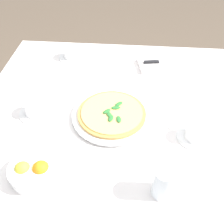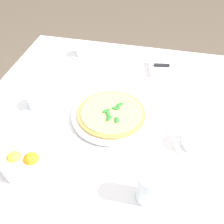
{
  "view_description": "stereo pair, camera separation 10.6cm",
  "coord_description": "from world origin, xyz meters",
  "px_view_note": "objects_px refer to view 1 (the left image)",
  "views": [
    {
      "loc": [
        0.07,
        -0.78,
        1.49
      ],
      "look_at": [
        -0.0,
        -0.01,
        0.76
      ],
      "focal_mm": 42.61,
      "sensor_mm": 36.0,
      "label": 1
    },
    {
      "loc": [
        0.17,
        -0.76,
        1.49
      ],
      "look_at": [
        -0.0,
        -0.01,
        0.76
      ],
      "focal_mm": 42.61,
      "sensor_mm": 36.0,
      "label": 2
    }
  ],
  "objects_px": {
    "water_glass_far_right": "(163,184)",
    "coffee_cup_near_right": "(35,109)",
    "coffee_cup_center_back": "(195,132)",
    "citrus_bowl": "(33,171)",
    "napkin_folded": "(160,64)",
    "pizza": "(112,113)",
    "pizza_plate": "(112,115)",
    "coffee_cup_back_corner": "(71,53)",
    "dinner_knife": "(161,62)"
  },
  "relations": [
    {
      "from": "pizza_plate",
      "to": "coffee_cup_near_right",
      "type": "xyz_separation_m",
      "value": [
        -0.31,
        -0.0,
        0.02
      ]
    },
    {
      "from": "pizza_plate",
      "to": "dinner_knife",
      "type": "height_order",
      "value": "dinner_knife"
    },
    {
      "from": "coffee_cup_back_corner",
      "to": "napkin_folded",
      "type": "height_order",
      "value": "coffee_cup_back_corner"
    },
    {
      "from": "coffee_cup_near_right",
      "to": "water_glass_far_right",
      "type": "xyz_separation_m",
      "value": [
        0.49,
        -0.31,
        0.02
      ]
    },
    {
      "from": "pizza_plate",
      "to": "pizza",
      "type": "distance_m",
      "value": 0.01
    },
    {
      "from": "napkin_folded",
      "to": "citrus_bowl",
      "type": "relative_size",
      "value": 1.62
    },
    {
      "from": "coffee_cup_center_back",
      "to": "dinner_knife",
      "type": "height_order",
      "value": "coffee_cup_center_back"
    },
    {
      "from": "dinner_knife",
      "to": "pizza",
      "type": "bearing_deg",
      "value": -127.58
    },
    {
      "from": "coffee_cup_near_right",
      "to": "citrus_bowl",
      "type": "bearing_deg",
      "value": -74.31
    },
    {
      "from": "coffee_cup_center_back",
      "to": "coffee_cup_near_right",
      "type": "bearing_deg",
      "value": 172.91
    },
    {
      "from": "coffee_cup_center_back",
      "to": "citrus_bowl",
      "type": "distance_m",
      "value": 0.58
    },
    {
      "from": "coffee_cup_back_corner",
      "to": "citrus_bowl",
      "type": "bearing_deg",
      "value": -88.62
    },
    {
      "from": "water_glass_far_right",
      "to": "pizza",
      "type": "bearing_deg",
      "value": 119.7
    },
    {
      "from": "pizza",
      "to": "dinner_knife",
      "type": "height_order",
      "value": "pizza"
    },
    {
      "from": "napkin_folded",
      "to": "coffee_cup_center_back",
      "type": "bearing_deg",
      "value": -90.6
    },
    {
      "from": "pizza",
      "to": "citrus_bowl",
      "type": "bearing_deg",
      "value": -128.26
    },
    {
      "from": "pizza",
      "to": "coffee_cup_center_back",
      "type": "bearing_deg",
      "value": -14.48
    },
    {
      "from": "pizza_plate",
      "to": "coffee_cup_back_corner",
      "type": "relative_size",
      "value": 2.43
    },
    {
      "from": "coffee_cup_center_back",
      "to": "napkin_folded",
      "type": "bearing_deg",
      "value": 102.08
    },
    {
      "from": "water_glass_far_right",
      "to": "napkin_folded",
      "type": "xyz_separation_m",
      "value": [
        0.03,
        0.71,
        -0.04
      ]
    },
    {
      "from": "coffee_cup_near_right",
      "to": "napkin_folded",
      "type": "relative_size",
      "value": 0.53
    },
    {
      "from": "citrus_bowl",
      "to": "pizza",
      "type": "bearing_deg",
      "value": 51.74
    },
    {
      "from": "pizza",
      "to": "water_glass_far_right",
      "type": "bearing_deg",
      "value": -60.3
    },
    {
      "from": "coffee_cup_center_back",
      "to": "napkin_folded",
      "type": "distance_m",
      "value": 0.48
    },
    {
      "from": "coffee_cup_back_corner",
      "to": "pizza",
      "type": "bearing_deg",
      "value": -60.07
    },
    {
      "from": "pizza_plate",
      "to": "coffee_cup_near_right",
      "type": "height_order",
      "value": "coffee_cup_near_right"
    },
    {
      "from": "water_glass_far_right",
      "to": "napkin_folded",
      "type": "height_order",
      "value": "water_glass_far_right"
    },
    {
      "from": "pizza",
      "to": "dinner_knife",
      "type": "relative_size",
      "value": 1.38
    },
    {
      "from": "coffee_cup_near_right",
      "to": "dinner_knife",
      "type": "xyz_separation_m",
      "value": [
        0.52,
        0.4,
        -0.0
      ]
    },
    {
      "from": "citrus_bowl",
      "to": "napkin_folded",
      "type": "bearing_deg",
      "value": 57.15
    },
    {
      "from": "citrus_bowl",
      "to": "water_glass_far_right",
      "type": "bearing_deg",
      "value": -3.74
    },
    {
      "from": "water_glass_far_right",
      "to": "dinner_knife",
      "type": "relative_size",
      "value": 0.57
    },
    {
      "from": "coffee_cup_near_right",
      "to": "pizza_plate",
      "type": "bearing_deg",
      "value": 0.62
    },
    {
      "from": "water_glass_far_right",
      "to": "coffee_cup_near_right",
      "type": "bearing_deg",
      "value": 147.38
    },
    {
      "from": "pizza",
      "to": "napkin_folded",
      "type": "bearing_deg",
      "value": 61.65
    },
    {
      "from": "coffee_cup_center_back",
      "to": "dinner_knife",
      "type": "xyz_separation_m",
      "value": [
        -0.1,
        0.47,
        -0.0
      ]
    },
    {
      "from": "napkin_folded",
      "to": "pizza",
      "type": "bearing_deg",
      "value": -131.04
    },
    {
      "from": "pizza_plate",
      "to": "coffee_cup_near_right",
      "type": "bearing_deg",
      "value": -179.38
    },
    {
      "from": "coffee_cup_near_right",
      "to": "dinner_knife",
      "type": "bearing_deg",
      "value": 37.01
    },
    {
      "from": "pizza_plate",
      "to": "coffee_cup_center_back",
      "type": "bearing_deg",
      "value": -14.49
    },
    {
      "from": "pizza",
      "to": "coffee_cup_center_back",
      "type": "relative_size",
      "value": 2.08
    },
    {
      "from": "pizza",
      "to": "napkin_folded",
      "type": "height_order",
      "value": "pizza"
    },
    {
      "from": "coffee_cup_center_back",
      "to": "citrus_bowl",
      "type": "height_order",
      "value": "same"
    },
    {
      "from": "coffee_cup_back_corner",
      "to": "coffee_cup_near_right",
      "type": "height_order",
      "value": "same"
    },
    {
      "from": "coffee_cup_center_back",
      "to": "coffee_cup_back_corner",
      "type": "bearing_deg",
      "value": 137.67
    },
    {
      "from": "water_glass_far_right",
      "to": "citrus_bowl",
      "type": "relative_size",
      "value": 0.74
    },
    {
      "from": "coffee_cup_near_right",
      "to": "coffee_cup_back_corner",
      "type": "bearing_deg",
      "value": 81.65
    },
    {
      "from": "coffee_cup_back_corner",
      "to": "citrus_bowl",
      "type": "distance_m",
      "value": 0.72
    },
    {
      "from": "coffee_cup_back_corner",
      "to": "citrus_bowl",
      "type": "relative_size",
      "value": 0.87
    },
    {
      "from": "pizza",
      "to": "coffee_cup_back_corner",
      "type": "relative_size",
      "value": 2.08
    }
  ]
}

